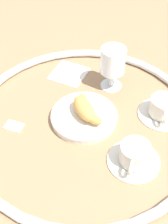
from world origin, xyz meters
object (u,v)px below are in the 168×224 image
at_px(croissant_large, 85,109).
at_px(sugar_packet, 14,126).
at_px(pastry_plate, 84,116).
at_px(coffee_cup_far, 162,109).
at_px(juice_glass_left, 113,63).
at_px(folded_napkin, 69,73).
at_px(coffee_cup_near, 134,156).

xyz_separation_m(croissant_large, sugar_packet, (-0.14, -0.15, -0.04)).
relative_size(pastry_plate, coffee_cup_far, 1.41).
distance_m(croissant_large, juice_glass_left, 0.18).
bearing_deg(croissant_large, pastry_plate, -117.67).
bearing_deg(coffee_cup_far, pastry_plate, -138.57).
relative_size(coffee_cup_far, juice_glass_left, 0.97).
bearing_deg(sugar_packet, folded_napkin, 76.79).
distance_m(pastry_plate, croissant_large, 0.03).
xyz_separation_m(coffee_cup_far, juice_glass_left, (-0.19, 0.02, 0.07)).
height_order(croissant_large, juice_glass_left, juice_glass_left).
xyz_separation_m(coffee_cup_near, sugar_packet, (-0.33, -0.10, -0.02)).
bearing_deg(coffee_cup_far, juice_glass_left, 174.07).
bearing_deg(folded_napkin, coffee_cup_near, -26.47).
distance_m(croissant_large, coffee_cup_far, 0.22).
height_order(croissant_large, coffee_cup_far, croissant_large).
distance_m(juice_glass_left, sugar_packet, 0.35).
bearing_deg(folded_napkin, sugar_packet, -85.09).
xyz_separation_m(coffee_cup_near, juice_glass_left, (-0.21, 0.21, 0.07)).
bearing_deg(coffee_cup_near, sugar_packet, -163.19).
bearing_deg(juice_glass_left, coffee_cup_near, -45.29).
xyz_separation_m(pastry_plate, juice_glass_left, (-0.02, 0.17, 0.08)).
relative_size(sugar_packet, folded_napkin, 0.45).
bearing_deg(sugar_packet, croissant_large, 27.46).
bearing_deg(croissant_large, folded_napkin, 141.67).
relative_size(pastry_plate, juice_glass_left, 1.37).
bearing_deg(juice_glass_left, sugar_packet, -111.30).
height_order(coffee_cup_near, folded_napkin, coffee_cup_near).
bearing_deg(pastry_plate, coffee_cup_far, 41.43).
distance_m(pastry_plate, coffee_cup_near, 0.20).
distance_m(pastry_plate, coffee_cup_far, 0.23).
xyz_separation_m(coffee_cup_near, coffee_cup_far, (-0.02, 0.19, 0.00)).
bearing_deg(folded_napkin, croissant_large, -38.33).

